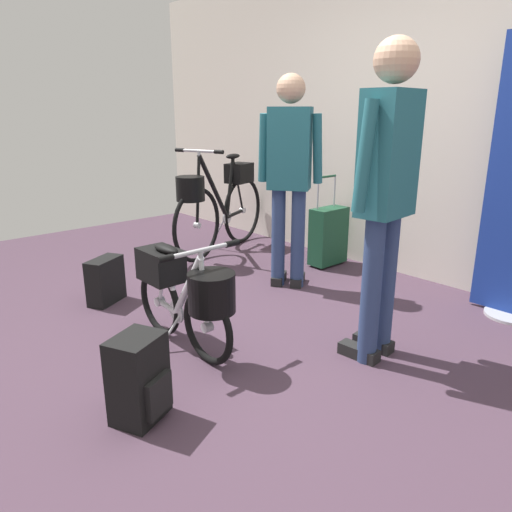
% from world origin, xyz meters
% --- Properties ---
extents(ground_plane, '(7.64, 7.64, 0.00)m').
position_xyz_m(ground_plane, '(0.00, 0.00, 0.00)').
color(ground_plane, '#473342').
extents(back_wall, '(7.64, 0.10, 2.69)m').
position_xyz_m(back_wall, '(0.00, 2.13, 1.34)').
color(back_wall, silver).
rests_on(back_wall, ground_plane).
extents(folding_bike_foreground, '(0.95, 0.53, 0.68)m').
position_xyz_m(folding_bike_foreground, '(-0.32, -0.14, 0.37)').
color(folding_bike_foreground, black).
rests_on(folding_bike_foreground, ground_plane).
extents(display_bike_left, '(0.62, 1.47, 1.06)m').
position_xyz_m(display_bike_left, '(-1.85, 1.29, 0.52)').
color(display_bike_left, black).
rests_on(display_bike_left, ground_plane).
extents(visitor_near_wall, '(0.44, 0.38, 1.65)m').
position_xyz_m(visitor_near_wall, '(-0.71, 1.11, 0.94)').
color(visitor_near_wall, navy).
rests_on(visitor_near_wall, ground_plane).
extents(visitor_browsing, '(0.29, 0.54, 1.74)m').
position_xyz_m(visitor_browsing, '(0.47, 0.63, 1.01)').
color(visitor_browsing, navy).
rests_on(visitor_browsing, ground_plane).
extents(rolling_suitcase, '(0.18, 0.36, 0.83)m').
position_xyz_m(rolling_suitcase, '(-0.84, 1.78, 0.28)').
color(rolling_suitcase, '#19472D').
rests_on(rolling_suitcase, ground_plane).
extents(backpack_on_floor, '(0.29, 0.30, 0.41)m').
position_xyz_m(backpack_on_floor, '(0.10, -0.68, 0.20)').
color(backpack_on_floor, black).
rests_on(backpack_on_floor, ground_plane).
extents(handbag_on_floor, '(0.27, 0.33, 0.34)m').
position_xyz_m(handbag_on_floor, '(-1.36, -0.17, 0.17)').
color(handbag_on_floor, black).
rests_on(handbag_on_floor, ground_plane).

